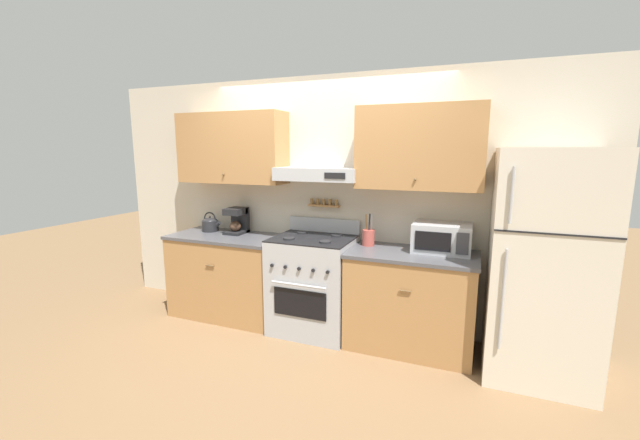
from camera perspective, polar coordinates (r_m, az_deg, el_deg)
ground_plane at (r=3.91m, az=-2.85°, el=-17.43°), size 16.00×16.00×0.00m
wall_back at (r=4.05m, az=0.27°, el=5.36°), size 5.20×0.46×2.55m
counter_left at (r=4.48m, az=-13.08°, el=-7.79°), size 1.24×0.66×0.90m
counter_right at (r=3.77m, az=13.02°, el=-11.25°), size 1.14×0.66×0.90m
stove_range at (r=3.98m, az=-0.99°, el=-9.26°), size 0.78×0.68×1.11m
refrigerator at (r=3.56m, az=29.77°, el=-5.79°), size 0.79×0.78×1.83m
tea_kettle at (r=4.61m, az=-15.66°, el=-0.56°), size 0.24×0.18×0.22m
coffee_maker at (r=4.43m, az=-11.90°, el=-0.02°), size 0.20×0.25×0.28m
microwave at (r=3.70m, az=17.31°, el=-2.46°), size 0.51×0.38×0.26m
utensil_crock at (r=3.80m, az=7.07°, el=-2.47°), size 0.12×0.12×0.31m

